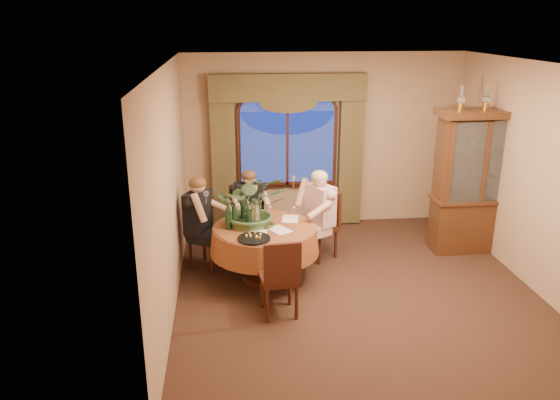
{
  "coord_description": "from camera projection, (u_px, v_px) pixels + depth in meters",
  "views": [
    {
      "loc": [
        -1.6,
        -6.1,
        3.29
      ],
      "look_at": [
        -0.93,
        0.43,
        1.1
      ],
      "focal_mm": 35.0,
      "sensor_mm": 36.0,
      "label": 1
    }
  ],
  "objects": [
    {
      "name": "wine_bottle_3",
      "position": [
        248.0,
        214.0,
        6.97
      ],
      "size": [
        0.07,
        0.07,
        0.33
      ],
      "primitive_type": "cylinder",
      "color": "tan",
      "rests_on": "dining_table"
    },
    {
      "name": "drapery_left",
      "position": [
        223.0,
        158.0,
        8.66
      ],
      "size": [
        0.38,
        0.14,
        2.32
      ],
      "primitive_type": "cube",
      "color": "#483E21",
      "rests_on": "floor"
    },
    {
      "name": "chair_back_right",
      "position": [
        247.0,
        219.0,
        8.02
      ],
      "size": [
        0.49,
        0.49,
        0.96
      ],
      "primitive_type": "cube",
      "rotation": [
        0.0,
        0.0,
        -2.95
      ],
      "color": "black",
      "rests_on": "floor"
    },
    {
      "name": "wine_bottle_2",
      "position": [
        228.0,
        217.0,
        6.87
      ],
      "size": [
        0.07,
        0.07,
        0.33
      ],
      "primitive_type": "cylinder",
      "color": "black",
      "rests_on": "dining_table"
    },
    {
      "name": "centerpiece_plant",
      "position": [
        252.0,
        180.0,
        6.91
      ],
      "size": [
        0.91,
        1.01,
        0.79
      ],
      "primitive_type": "imported",
      "color": "#3E5C35",
      "rests_on": "dining_table"
    },
    {
      "name": "china_cabinet",
      "position": [
        477.0,
        182.0,
        7.87
      ],
      "size": [
        1.3,
        0.51,
        2.09
      ],
      "primitive_type": "cube",
      "color": "#3A1F12",
      "rests_on": "floor"
    },
    {
      "name": "tasting_paper_2",
      "position": [
        259.0,
        234.0,
        6.75
      ],
      "size": [
        0.24,
        0.32,
        0.0
      ],
      "primitive_type": "cube",
      "rotation": [
        0.0,
        0.0,
        -0.1
      ],
      "color": "white",
      "rests_on": "dining_table"
    },
    {
      "name": "floor",
      "position": [
        356.0,
        290.0,
        6.95
      ],
      "size": [
        5.0,
        5.0,
        0.0
      ],
      "primitive_type": "plane",
      "color": "black",
      "rests_on": "ground"
    },
    {
      "name": "chair_front_left",
      "position": [
        279.0,
        276.0,
        6.25
      ],
      "size": [
        0.46,
        0.46,
        0.96
      ],
      "primitive_type": "cube",
      "rotation": [
        0.0,
        0.0,
        0.1
      ],
      "color": "black",
      "rests_on": "floor"
    },
    {
      "name": "oil_lamp_left",
      "position": [
        461.0,
        98.0,
        7.45
      ],
      "size": [
        0.11,
        0.11,
        0.34
      ],
      "primitive_type": null,
      "color": "#A5722D",
      "rests_on": "china_cabinet"
    },
    {
      "name": "wall_back",
      "position": [
        323.0,
        141.0,
        8.86
      ],
      "size": [
        4.5,
        0.0,
        4.5
      ],
      "primitive_type": "plane",
      "rotation": [
        1.57,
        0.0,
        0.0
      ],
      "color": "#A17D5D",
      "rests_on": "ground"
    },
    {
      "name": "wine_bottle_0",
      "position": [
        248.0,
        216.0,
        6.9
      ],
      "size": [
        0.07,
        0.07,
        0.33
      ],
      "primitive_type": "cylinder",
      "color": "black",
      "rests_on": "dining_table"
    },
    {
      "name": "wine_bottle_1",
      "position": [
        229.0,
        214.0,
        6.98
      ],
      "size": [
        0.07,
        0.07,
        0.33
      ],
      "primitive_type": "cylinder",
      "color": "tan",
      "rests_on": "dining_table"
    },
    {
      "name": "wine_glass_person_scarf",
      "position": [
        256.0,
        208.0,
        7.41
      ],
      "size": [
        0.07,
        0.07,
        0.18
      ],
      "primitive_type": null,
      "color": "silver",
      "rests_on": "dining_table"
    },
    {
      "name": "wine_bottle_4",
      "position": [
        243.0,
        210.0,
        7.12
      ],
      "size": [
        0.07,
        0.07,
        0.33
      ],
      "primitive_type": "cylinder",
      "color": "black",
      "rests_on": "dining_table"
    },
    {
      "name": "oil_lamp_right",
      "position": [
        512.0,
        97.0,
        7.52
      ],
      "size": [
        0.11,
        0.11,
        0.34
      ],
      "primitive_type": null,
      "color": "#A5722D",
      "rests_on": "china_cabinet"
    },
    {
      "name": "wine_bottle_5",
      "position": [
        235.0,
        216.0,
        6.9
      ],
      "size": [
        0.07,
        0.07,
        0.33
      ],
      "primitive_type": "cylinder",
      "color": "black",
      "rests_on": "dining_table"
    },
    {
      "name": "chair_back",
      "position": [
        207.0,
        234.0,
        7.46
      ],
      "size": [
        0.58,
        0.58,
        0.96
      ],
      "primitive_type": "cube",
      "rotation": [
        0.0,
        0.0,
        -2.12
      ],
      "color": "black",
      "rests_on": "floor"
    },
    {
      "name": "person_back",
      "position": [
        198.0,
        224.0,
        7.3
      ],
      "size": [
        0.59,
        0.61,
        1.34
      ],
      "primitive_type": null,
      "rotation": [
        0.0,
        0.0,
        -1.98
      ],
      "color": "black",
      "rests_on": "floor"
    },
    {
      "name": "tasting_paper_0",
      "position": [
        280.0,
        230.0,
        6.88
      ],
      "size": [
        0.33,
        0.37,
        0.0
      ],
      "primitive_type": "cube",
      "rotation": [
        0.0,
        0.0,
        0.53
      ],
      "color": "white",
      "rests_on": "dining_table"
    },
    {
      "name": "window",
      "position": [
        287.0,
        149.0,
        8.77
      ],
      "size": [
        1.62,
        0.1,
        1.32
      ],
      "primitive_type": null,
      "color": "navy",
      "rests_on": "wall_back"
    },
    {
      "name": "tasting_paper_1",
      "position": [
        290.0,
        219.0,
        7.26
      ],
      "size": [
        0.26,
        0.33,
        0.0
      ],
      "primitive_type": "cube",
      "rotation": [
        0.0,
        0.0,
        -0.19
      ],
      "color": "white",
      "rests_on": "dining_table"
    },
    {
      "name": "oil_lamp_center",
      "position": [
        487.0,
        97.0,
        7.48
      ],
      "size": [
        0.11,
        0.11,
        0.34
      ],
      "primitive_type": null,
      "color": "#A5722D",
      "rests_on": "china_cabinet"
    },
    {
      "name": "person_pink",
      "position": [
        320.0,
        217.0,
        7.55
      ],
      "size": [
        0.63,
        0.64,
        1.35
      ],
      "primitive_type": null,
      "rotation": [
        0.0,
        0.0,
        -4.18
      ],
      "color": "#CBA0A6",
      "rests_on": "floor"
    },
    {
      "name": "olive_bowl",
      "position": [
        268.0,
        226.0,
        6.96
      ],
      "size": [
        0.14,
        0.14,
        0.05
      ],
      "primitive_type": "imported",
      "color": "#526036",
      "rests_on": "dining_table"
    },
    {
      "name": "stoneware_vase",
      "position": [
        255.0,
        213.0,
        7.1
      ],
      "size": [
        0.14,
        0.14,
        0.26
      ],
      "primitive_type": null,
      "color": "tan",
      "rests_on": "dining_table"
    },
    {
      "name": "drapery_right",
      "position": [
        351.0,
        155.0,
        8.86
      ],
      "size": [
        0.38,
        0.14,
        2.32
      ],
      "primitive_type": "cube",
      "color": "#483E21",
      "rests_on": "floor"
    },
    {
      "name": "person_scarf",
      "position": [
        249.0,
        211.0,
        7.93
      ],
      "size": [
        0.51,
        0.48,
        1.25
      ],
      "primitive_type": null,
      "rotation": [
        0.0,
        0.0,
        -2.98
      ],
      "color": "black",
      "rests_on": "floor"
    },
    {
      "name": "cheese_platter",
      "position": [
        254.0,
        238.0,
        6.59
      ],
      "size": [
        0.4,
        0.4,
        0.02
      ],
      "primitive_type": "cylinder",
      "color": "black",
      "rests_on": "dining_table"
    },
    {
      "name": "swag_valance",
      "position": [
        288.0,
        87.0,
        8.39
      ],
      "size": [
        2.45,
        0.16,
        0.42
      ],
      "primitive_type": null,
      "color": "#483E21",
      "rests_on": "wall_back"
    },
    {
      "name": "chair_right",
      "position": [
        319.0,
        226.0,
        7.76
      ],
      "size": [
        0.59,
        0.59,
        0.96
      ],
      "primitive_type": "cube",
      "rotation": [
        0.0,
        0.0,
        -4.07
      ],
      "color": "black",
      "rests_on": "floor"
    },
    {
      "name": "dining_table",
      "position": [
        265.0,
        253.0,
        7.13
      ],
      "size": [
        1.87,
        1.87,
        0.75
      ],
      "primitive_type": "cylinder",
      "rotation": [
        0.0,
        0.0,
        0.42
      ],
      "color": "maroon",
      "rests_on": "floor"
    },
    {
      "name": "wine_glass_person_pink",
      "position": [
        294.0,
        212.0,
        7.24
      ],
      "size": [
        0.07,
        0.07,
        0.18
      ],
      "primitive_type": null,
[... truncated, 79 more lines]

